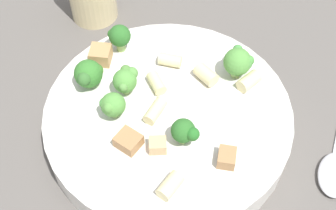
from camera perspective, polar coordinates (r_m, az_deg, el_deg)
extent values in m
plane|color=#5B5651|center=(0.53, 0.00, -2.87)|extent=(2.00, 2.00, 0.00)
cylinder|color=silver|center=(0.51, 0.00, -1.81)|extent=(0.27, 0.27, 0.03)
cylinder|color=silver|center=(0.50, 0.00, -0.89)|extent=(0.24, 0.24, 0.01)
torus|color=silver|center=(0.50, 0.00, -0.82)|extent=(0.26, 0.26, 0.00)
cylinder|color=#93B766|center=(0.51, -5.18, 1.94)|extent=(0.01, 0.01, 0.01)
sphere|color=#569942|center=(0.50, -5.29, 2.94)|extent=(0.03, 0.03, 0.03)
sphere|color=#599044|center=(0.49, -5.48, 2.18)|extent=(0.01, 0.01, 0.01)
sphere|color=#52853C|center=(0.50, -5.19, 4.26)|extent=(0.01, 0.01, 0.01)
sphere|color=#599545|center=(0.50, -4.44, 3.90)|extent=(0.01, 0.01, 0.01)
cylinder|color=#9EC175|center=(0.52, -9.48, 2.77)|extent=(0.01, 0.01, 0.01)
sphere|color=#387A2D|center=(0.51, -9.69, 3.78)|extent=(0.03, 0.03, 0.03)
sphere|color=#386C2F|center=(0.50, -10.18, 3.16)|extent=(0.02, 0.02, 0.02)
sphere|color=#397328|center=(0.51, -8.71, 4.15)|extent=(0.02, 0.02, 0.02)
cylinder|color=#9EC175|center=(0.53, 8.25, 4.06)|extent=(0.01, 0.01, 0.01)
sphere|color=#569942|center=(0.52, 8.46, 5.23)|extent=(0.03, 0.03, 0.03)
sphere|color=#4B9144|center=(0.52, 8.49, 6.69)|extent=(0.01, 0.01, 0.01)
sphere|color=#4B913E|center=(0.52, 9.83, 5.37)|extent=(0.01, 0.01, 0.01)
sphere|color=#4D8C40|center=(0.52, 9.49, 5.01)|extent=(0.01, 0.01, 0.01)
cylinder|color=#9EC175|center=(0.49, -6.55, -0.93)|extent=(0.01, 0.01, 0.01)
sphere|color=#569942|center=(0.48, -6.70, 0.03)|extent=(0.03, 0.03, 0.03)
sphere|color=#4F9743|center=(0.48, -7.66, 0.22)|extent=(0.01, 0.01, 0.01)
sphere|color=#589541|center=(0.47, -7.23, -0.29)|extent=(0.01, 0.01, 0.01)
sphere|color=#518D3E|center=(0.48, -7.36, -0.37)|extent=(0.01, 0.01, 0.01)
cylinder|color=#93B766|center=(0.47, 2.32, -3.89)|extent=(0.01, 0.01, 0.01)
sphere|color=#2D6B28|center=(0.46, 2.37, -2.97)|extent=(0.02, 0.02, 0.02)
sphere|color=#276D26|center=(0.45, 3.05, -3.56)|extent=(0.01, 0.01, 0.01)
sphere|color=#296224|center=(0.45, 3.02, -3.59)|extent=(0.01, 0.01, 0.01)
cylinder|color=#93B766|center=(0.55, -5.77, 7.28)|extent=(0.01, 0.01, 0.01)
sphere|color=#2D6B28|center=(0.54, -5.90, 8.40)|extent=(0.03, 0.03, 0.03)
sphere|color=#2B6C23|center=(0.54, -6.81, 8.60)|extent=(0.01, 0.01, 0.01)
sphere|color=#2F5B29|center=(0.55, -5.39, 9.01)|extent=(0.01, 0.01, 0.01)
cylinder|color=beige|center=(0.44, 0.27, -9.80)|extent=(0.03, 0.03, 0.02)
cylinder|color=beige|center=(0.52, 4.66, 3.71)|extent=(0.03, 0.02, 0.02)
cylinder|color=beige|center=(0.52, 10.05, 2.53)|extent=(0.02, 0.03, 0.02)
cylinder|color=beige|center=(0.54, 0.26, 5.49)|extent=(0.03, 0.03, 0.01)
cylinder|color=beige|center=(0.51, -1.81, 2.58)|extent=(0.03, 0.02, 0.01)
cylinder|color=beige|center=(0.49, -1.76, -0.33)|extent=(0.03, 0.03, 0.01)
cube|color=#A87A4C|center=(0.46, 7.17, -6.38)|extent=(0.03, 0.03, 0.01)
cube|color=tan|center=(0.54, -8.21, 6.06)|extent=(0.03, 0.03, 0.02)
cube|color=#A87A4C|center=(0.47, -4.84, -4.39)|extent=(0.03, 0.03, 0.01)
cube|color=tan|center=(0.47, -1.26, -4.94)|extent=(0.02, 0.02, 0.01)
ellipsoid|color=silver|center=(0.52, 19.74, -8.00)|extent=(0.07, 0.06, 0.01)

